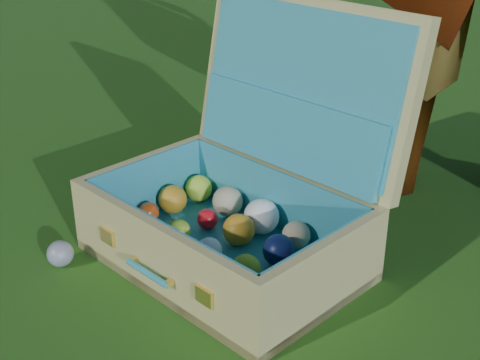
{
  "coord_description": "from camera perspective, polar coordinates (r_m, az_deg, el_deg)",
  "views": [
    {
      "loc": [
        0.68,
        -1.09,
        0.93
      ],
      "look_at": [
        -0.03,
        0.26,
        0.2
      ],
      "focal_mm": 50.0,
      "sensor_mm": 36.0,
      "label": 1
    }
  ],
  "objects": [
    {
      "name": "stray_ball",
      "position": [
        1.75,
        -15.09,
        -6.09
      ],
      "size": [
        0.07,
        0.07,
        0.07
      ],
      "primitive_type": "sphere",
      "color": "teal",
      "rests_on": "ground"
    },
    {
      "name": "suitcase",
      "position": [
        1.7,
        0.79,
        -0.69
      ],
      "size": [
        0.8,
        0.74,
        0.63
      ],
      "rotation": [
        0.0,
        0.0,
        -0.3
      ],
      "color": "tan",
      "rests_on": "ground"
    },
    {
      "name": "ground",
      "position": [
        1.59,
        -3.49,
        -10.31
      ],
      "size": [
        60.0,
        60.0,
        0.0
      ],
      "primitive_type": "plane",
      "color": "#215114",
      "rests_on": "ground"
    }
  ]
}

